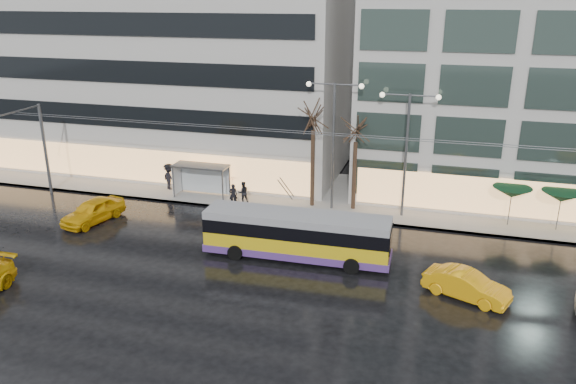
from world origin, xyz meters
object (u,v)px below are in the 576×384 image
at_px(street_lamp_near, 334,129).
at_px(bus_shelter, 197,173).
at_px(taxi_a, 93,211).
at_px(trolleybus, 297,237).

bearing_deg(street_lamp_near, bus_shelter, -179.37).
xyz_separation_m(bus_shelter, taxi_a, (-4.84, -6.50, -1.16)).
height_order(bus_shelter, taxi_a, bus_shelter).
bearing_deg(street_lamp_near, trolleybus, -92.85).
height_order(street_lamp_near, taxi_a, street_lamp_near).
relative_size(bus_shelter, street_lamp_near, 0.47).
distance_m(bus_shelter, street_lamp_near, 11.14).
bearing_deg(bus_shelter, trolleybus, -39.06).
distance_m(bus_shelter, taxi_a, 8.19).
distance_m(trolleybus, bus_shelter, 12.86).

